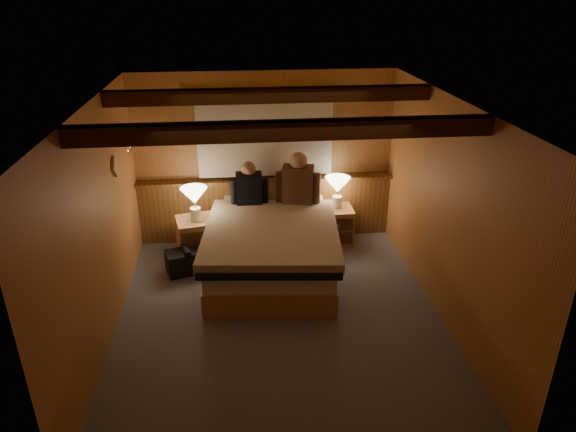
{
  "coord_description": "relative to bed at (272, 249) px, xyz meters",
  "views": [
    {
      "loc": [
        -0.42,
        -4.79,
        3.43
      ],
      "look_at": [
        0.14,
        0.4,
        1.06
      ],
      "focal_mm": 32.0,
      "sensor_mm": 36.0,
      "label": 1
    }
  ],
  "objects": [
    {
      "name": "floor",
      "position": [
        0.01,
        -0.95,
        -0.37
      ],
      "size": [
        4.2,
        4.2,
        0.0
      ],
      "primitive_type": "plane",
      "color": "#575C68",
      "rests_on": "ground"
    },
    {
      "name": "ceiling",
      "position": [
        0.01,
        -0.95,
        2.03
      ],
      "size": [
        4.2,
        4.2,
        0.0
      ],
      "primitive_type": "plane",
      "rotation": [
        3.14,
        0.0,
        0.0
      ],
      "color": "#BC8646",
      "rests_on": "wall_back"
    },
    {
      "name": "wall_back",
      "position": [
        0.01,
        1.15,
        0.83
      ],
      "size": [
        3.6,
        0.0,
        3.6
      ],
      "primitive_type": "plane",
      "rotation": [
        1.57,
        0.0,
        0.0
      ],
      "color": "#C38246",
      "rests_on": "floor"
    },
    {
      "name": "wall_left",
      "position": [
        -1.79,
        -0.95,
        0.83
      ],
      "size": [
        0.0,
        4.2,
        4.2
      ],
      "primitive_type": "plane",
      "rotation": [
        1.57,
        0.0,
        1.57
      ],
      "color": "#C38246",
      "rests_on": "floor"
    },
    {
      "name": "wall_right",
      "position": [
        1.81,
        -0.95,
        0.83
      ],
      "size": [
        0.0,
        4.2,
        4.2
      ],
      "primitive_type": "plane",
      "rotation": [
        1.57,
        0.0,
        -1.57
      ],
      "color": "#C38246",
      "rests_on": "floor"
    },
    {
      "name": "wall_front",
      "position": [
        0.01,
        -3.05,
        0.83
      ],
      "size": [
        3.6,
        0.0,
        3.6
      ],
      "primitive_type": "plane",
      "rotation": [
        -1.57,
        0.0,
        0.0
      ],
      "color": "#C38246",
      "rests_on": "floor"
    },
    {
      "name": "wainscot",
      "position": [
        0.01,
        1.09,
        0.12
      ],
      "size": [
        3.6,
        0.23,
        0.94
      ],
      "color": "brown",
      "rests_on": "wall_back"
    },
    {
      "name": "curtain_window",
      "position": [
        0.01,
        1.08,
        1.15
      ],
      "size": [
        2.18,
        0.09,
        1.11
      ],
      "color": "#472911",
      "rests_on": "wall_back"
    },
    {
      "name": "ceiling_beams",
      "position": [
        0.01,
        -0.8,
        1.94
      ],
      "size": [
        3.6,
        1.65,
        0.16
      ],
      "color": "#472911",
      "rests_on": "ceiling"
    },
    {
      "name": "coat_rail",
      "position": [
        -1.71,
        0.63,
        1.3
      ],
      "size": [
        0.05,
        0.55,
        0.24
      ],
      "color": "white",
      "rests_on": "wall_left"
    },
    {
      "name": "framed_print",
      "position": [
        1.36,
        1.13,
        1.18
      ],
      "size": [
        0.3,
        0.04,
        0.25
      ],
      "color": "tan",
      "rests_on": "wall_back"
    },
    {
      "name": "bed",
      "position": [
        0.0,
        0.0,
        0.0
      ],
      "size": [
        1.8,
        2.23,
        0.71
      ],
      "rotation": [
        0.0,
        0.0,
        -0.11
      ],
      "color": "tan",
      "rests_on": "floor"
    },
    {
      "name": "nightstand_left",
      "position": [
        -0.96,
        0.54,
        -0.08
      ],
      "size": [
        0.61,
        0.57,
        0.58
      ],
      "rotation": [
        0.0,
        0.0,
        0.21
      ],
      "color": "tan",
      "rests_on": "floor"
    },
    {
      "name": "nightstand_right",
      "position": [
        0.97,
        0.81,
        -0.1
      ],
      "size": [
        0.49,
        0.44,
        0.53
      ],
      "rotation": [
        0.0,
        0.0,
        -0.01
      ],
      "color": "tan",
      "rests_on": "floor"
    },
    {
      "name": "lamp_left",
      "position": [
        -0.96,
        0.52,
        0.53
      ],
      "size": [
        0.35,
        0.35,
        0.46
      ],
      "color": "white",
      "rests_on": "nightstand_left"
    },
    {
      "name": "lamp_right",
      "position": [
        0.99,
        0.83,
        0.48
      ],
      "size": [
        0.35,
        0.35,
        0.46
      ],
      "color": "white",
      "rests_on": "nightstand_right"
    },
    {
      "name": "person_left",
      "position": [
        -0.24,
        0.73,
        0.58
      ],
      "size": [
        0.51,
        0.2,
        0.62
      ],
      "rotation": [
        0.0,
        0.0,
        -0.0
      ],
      "color": "black",
      "rests_on": "bed"
    },
    {
      "name": "person_right",
      "position": [
        0.42,
        0.69,
        0.63
      ],
      "size": [
        0.59,
        0.33,
        0.73
      ],
      "rotation": [
        0.0,
        0.0,
        -0.24
      ],
      "color": "#4C2F1E",
      "rests_on": "bed"
    },
    {
      "name": "duffel_bag",
      "position": [
        -1.1,
        0.18,
        -0.21
      ],
      "size": [
        0.57,
        0.44,
        0.36
      ],
      "rotation": [
        0.0,
        0.0,
        0.31
      ],
      "color": "black",
      "rests_on": "floor"
    }
  ]
}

